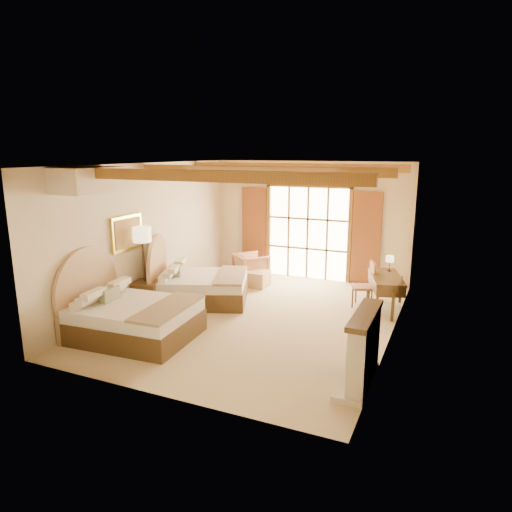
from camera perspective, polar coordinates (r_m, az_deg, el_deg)
The scene contains 19 objects.
floor at distance 9.81m, azimuth 0.14°, elevation -7.64°, with size 7.00×7.00×0.00m, color tan.
wall_back at distance 12.60m, azimuth 6.59°, elevation 4.43°, with size 5.50×5.50×0.00m, color beige.
wall_left at distance 10.75m, azimuth -13.40°, elevation 2.69°, with size 7.00×7.00×0.00m, color beige.
wall_right at distance 8.66m, azimuth 17.05°, elevation 0.03°, with size 7.00×7.00×0.00m, color beige.
ceiling at distance 9.19m, azimuth 0.16°, elevation 11.38°, with size 7.00×7.00×0.00m, color #BB783D.
ceiling_beams at distance 9.19m, azimuth 0.15°, elevation 10.64°, with size 5.39×4.60×0.18m, color olive, non-canonical shape.
french_doors at distance 12.60m, azimuth 6.46°, elevation 2.82°, with size 3.95×0.08×2.60m.
fireplace at distance 7.14m, azimuth 13.15°, elevation -11.76°, with size 0.46×1.40×1.16m.
painting at distance 10.12m, azimuth -15.79°, elevation 2.79°, with size 0.06×0.95×0.75m.
canopy_valance at distance 8.86m, azimuth -19.91°, elevation 8.94°, with size 0.70×1.40×0.45m, color beige.
bed_near at distance 9.06m, azimuth -15.83°, elevation -6.98°, with size 2.32×1.81×1.46m.
bed_far at distance 10.83m, azimuth -7.63°, elevation -3.42°, with size 2.64×2.24×1.39m.
nightstand at distance 10.45m, azimuth -13.48°, elevation -4.84°, with size 0.54×0.54×0.64m, color #4C381B.
floor_lamp at distance 10.20m, azimuth -14.02°, elevation 2.01°, with size 0.39×0.39×1.86m.
armchair at distance 12.43m, azimuth -0.62°, elevation -1.38°, with size 0.80×0.82×0.74m, color #B67752.
ottoman at distance 11.92m, azimuth 0.19°, elevation -2.87°, with size 0.55×0.55×0.40m, color tan.
desk at distance 10.53m, azimuth 15.86°, elevation -4.31°, with size 1.02×1.56×0.78m.
desk_chair at distance 10.66m, azimuth 13.30°, elevation -4.49°, with size 0.61×0.59×1.03m.
desk_lamp at distance 10.82m, azimuth 16.39°, elevation -0.42°, with size 0.18×0.18×0.35m.
Camera 1 is at (3.70, -8.41, 3.46)m, focal length 32.00 mm.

